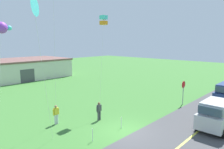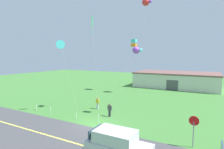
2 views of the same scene
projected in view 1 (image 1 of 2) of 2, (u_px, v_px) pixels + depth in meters
ground_plane at (127, 132)px, 15.90m from camera, size 120.00×120.00×0.10m
asphalt_road at (176, 149)px, 13.20m from camera, size 120.00×7.00×0.00m
road_centre_stripe at (176, 149)px, 13.20m from camera, size 120.00×0.16×0.00m
car_suv_foreground at (217, 114)px, 16.26m from camera, size 4.40×2.12×2.24m
stop_sign at (183, 88)px, 22.43m from camera, size 0.76×0.08×2.56m
person_adult_near at (56, 114)px, 17.17m from camera, size 0.58×0.22×1.60m
person_adult_companion at (99, 110)px, 18.02m from camera, size 0.58×0.22×1.60m
kite_blue_mid at (104, 20)px, 19.60m from camera, size 2.61×2.00×9.18m
kite_yellow_high at (34, 7)px, 11.35m from camera, size 2.04×1.74×9.21m
kite_green_far at (2, 28)px, 24.99m from camera, size 3.18×3.91×9.09m
warehouse_distant at (15, 69)px, 37.83m from camera, size 18.36×10.20×3.50m
fence_post_2 at (93, 135)px, 14.22m from camera, size 0.05×0.05×0.90m
fence_post_3 at (121, 123)px, 16.42m from camera, size 0.05×0.05×0.90m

